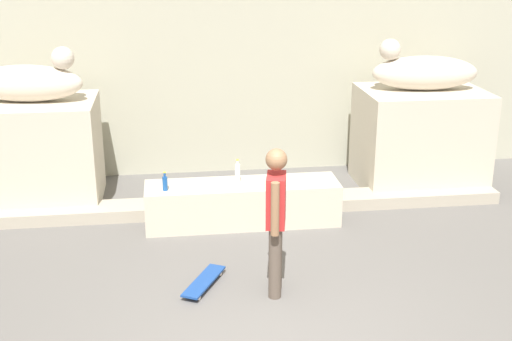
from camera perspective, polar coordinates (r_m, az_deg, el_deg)
The scene contains 11 objects.
facade_wall at distance 11.20m, azimuth -2.74°, elevation 13.74°, with size 11.40×0.60×5.43m, color #B3B29D.
pedestal_left at distance 10.36m, azimuth -18.17°, elevation 1.40°, with size 1.85×1.40×1.54m, color beige.
pedestal_right at distance 10.89m, azimuth 13.59°, elevation 2.65°, with size 1.85×1.40×1.54m, color beige.
statue_reclining_left at distance 10.10m, azimuth -18.59°, elevation 7.10°, with size 1.67×0.79×0.78m.
statue_reclining_right at distance 10.64m, azimuth 13.84°, elevation 8.10°, with size 1.65×0.72×0.78m.
ledge_block at distance 9.29m, azimuth -1.14°, elevation -2.78°, with size 2.63×0.68×0.58m, color beige.
skater at distance 7.25m, azimuth 1.68°, elevation -3.82°, with size 0.27×0.53×1.67m.
skateboard at distance 7.76m, azimuth -4.40°, elevation -9.28°, with size 0.55×0.80×0.08m.
bottle_blue at distance 8.99m, azimuth -7.66°, elevation -1.04°, with size 0.07×0.07×0.26m.
bottle_clear at distance 9.22m, azimuth -1.56°, elevation -0.16°, with size 0.07×0.07×0.32m.
stair_step at distance 9.77m, azimuth -1.43°, elevation -2.93°, with size 7.69×0.50×0.18m, color #A9A08F.
Camera 1 is at (-0.95, -5.42, 3.73)m, focal length 47.55 mm.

